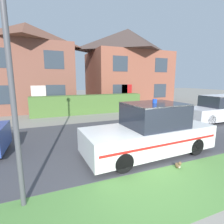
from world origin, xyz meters
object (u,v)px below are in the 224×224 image
Objects in this scene: cat at (178,165)px; house_left at (29,66)px; neighbour_car_near at (218,109)px; street_lamp at (4,17)px; police_car at (150,131)px; house_right at (127,67)px.

house_left reaches higher than cat.
neighbour_car_near is at bearing 119.08° from cat.
street_lamp is (-10.40, -3.67, 2.80)m from neighbour_car_near.
police_car is at bearing -70.76° from house_left.
house_right is at bearing -0.04° from house_left.
police_car is 13.50m from house_right.
cat is at bearing 29.16° from neighbour_car_near.
police_car is at bearing 17.71° from street_lamp.
street_lamp reaches higher than neighbour_car_near.
house_right reaches higher than neighbour_car_near.
house_right reaches higher than police_car.
house_left is 0.88× the size of house_right.
neighbour_car_near is 14.71m from house_left.
neighbour_car_near is 11.37m from street_lamp.
street_lamp reaches higher than police_car.
house_left is at bearing -73.38° from police_car.
house_right reaches higher than cat.
neighbour_car_near reaches higher than cat.
house_right is at bearing -82.96° from neighbour_car_near.
cat is 0.06× the size of neighbour_car_near.
police_car is 16.88× the size of cat.
police_car is 0.63× the size of house_left.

